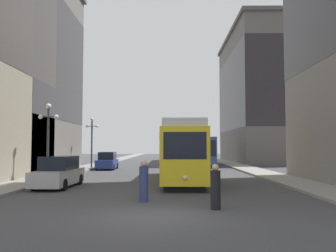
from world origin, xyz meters
The scene contains 13 objects.
ground_plane centered at (0.00, 0.00, 0.00)m, with size 200.00×200.00×0.00m, color #424244.
sidewalk_left centered at (-8.65, 40.00, 0.07)m, with size 2.62×120.00×0.15m, color gray.
sidewalk_right centered at (8.65, 40.00, 0.07)m, with size 2.62×120.00×0.15m, color gray.
streetcar centered at (1.40, 12.46, 2.10)m, with size 2.82×13.57×3.89m.
transit_bus centered at (4.44, 30.92, 1.95)m, with size 2.82×11.51×3.45m.
parked_car_left_near centered at (-6.04, 8.62, 0.84)m, with size 1.98×4.97×1.82m.
parked_car_left_mid centered at (-6.04, 24.41, 0.84)m, with size 1.96×4.32×1.82m.
pedestrian_crossing_near centered at (2.28, 1.39, 0.80)m, with size 0.39×0.39×1.73m.
pedestrian_crossing_far centered at (-0.60, 3.25, 0.83)m, with size 0.40×0.40×1.79m.
lamp_post_left_near centered at (-7.94, 12.05, 3.61)m, with size 1.41×0.36×5.24m.
lamp_post_left_far centered at (-7.94, 25.48, 3.70)m, with size 1.41×0.36×5.39m.
building_left_midblock centered at (-15.52, 21.67, 10.42)m, with size 11.72×15.54×20.27m.
building_right_midblock centered at (16.27, 42.07, 10.35)m, with size 13.22×22.82×20.13m.
Camera 1 is at (0.55, -11.91, 2.39)m, focal length 36.96 mm.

